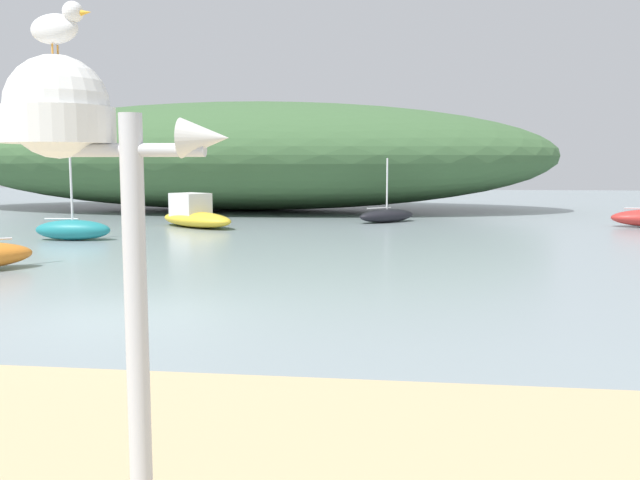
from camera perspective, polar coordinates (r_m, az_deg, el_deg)
ground_plane at (r=12.66m, az=-16.36°, el=-6.33°), size 120.00×120.00×0.00m
distant_hill at (r=40.63m, az=-6.45°, el=7.02°), size 36.20×14.66×6.28m
mast_structure at (r=3.75m, az=-19.77°, el=6.70°), size 1.19×0.58×3.11m
seagull_on_radar at (r=3.85m, az=-21.26°, el=16.48°), size 0.37×0.17×0.26m
motorboat_centre_water at (r=29.65m, az=-10.50°, el=2.08°), size 4.39×3.81×1.45m
sailboat_far_right at (r=25.82m, az=-20.08°, el=0.83°), size 2.79×1.14×3.40m
sailboat_off_point at (r=31.66m, az=5.64°, el=2.07°), size 2.97×2.80×2.98m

